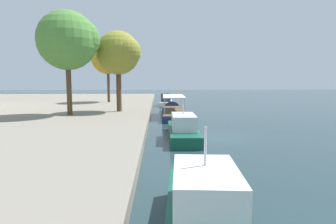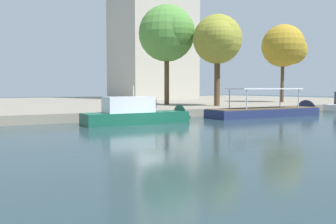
{
  "view_description": "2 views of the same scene",
  "coord_description": "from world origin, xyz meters",
  "px_view_note": "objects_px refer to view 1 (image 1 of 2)",
  "views": [
    {
      "loc": [
        -24.58,
        5.48,
        5.3
      ],
      "look_at": [
        3.24,
        4.51,
        2.0
      ],
      "focal_mm": 30.1,
      "sensor_mm": 36.0,
      "label": 1
    },
    {
      "loc": [
        -12.59,
        -23.4,
        2.89
      ],
      "look_at": [
        3.6,
        4.04,
        0.8
      ],
      "focal_mm": 38.31,
      "sensor_mm": 36.0,
      "label": 2
    }
  ],
  "objects_px": {
    "motor_yacht_1": "(202,210)",
    "motor_yacht_2": "(182,130)",
    "motor_yacht_4": "(166,102)",
    "tree_3": "(69,40)",
    "tree_1": "(109,58)",
    "tour_boat_3": "(173,113)",
    "tree_2": "(120,52)"
  },
  "relations": [
    {
      "from": "motor_yacht_1",
      "to": "motor_yacht_2",
      "type": "relative_size",
      "value": 0.86
    },
    {
      "from": "motor_yacht_4",
      "to": "tree_3",
      "type": "xyz_separation_m",
      "value": [
        -20.78,
        12.44,
        9.23
      ]
    },
    {
      "from": "motor_yacht_2",
      "to": "tree_1",
      "type": "height_order",
      "value": "tree_1"
    },
    {
      "from": "tree_1",
      "to": "tour_boat_3",
      "type": "bearing_deg",
      "value": -141.89
    },
    {
      "from": "motor_yacht_4",
      "to": "tour_boat_3",
      "type": "bearing_deg",
      "value": -174.87
    },
    {
      "from": "motor_yacht_1",
      "to": "tree_3",
      "type": "xyz_separation_m",
      "value": [
        26.24,
        12.38,
        9.16
      ]
    },
    {
      "from": "tour_boat_3",
      "to": "tree_1",
      "type": "distance_m",
      "value": 20.98
    },
    {
      "from": "motor_yacht_4",
      "to": "tree_2",
      "type": "height_order",
      "value": "tree_2"
    },
    {
      "from": "tree_2",
      "to": "tree_3",
      "type": "xyz_separation_m",
      "value": [
        -3.47,
        5.66,
        1.09
      ]
    },
    {
      "from": "tour_boat_3",
      "to": "tree_3",
      "type": "height_order",
      "value": "tree_3"
    },
    {
      "from": "tree_1",
      "to": "tree_3",
      "type": "height_order",
      "value": "tree_3"
    },
    {
      "from": "motor_yacht_1",
      "to": "tour_boat_3",
      "type": "height_order",
      "value": "motor_yacht_1"
    },
    {
      "from": "tour_boat_3",
      "to": "tree_1",
      "type": "height_order",
      "value": "tree_1"
    },
    {
      "from": "tour_boat_3",
      "to": "tree_1",
      "type": "bearing_deg",
      "value": 38.99
    },
    {
      "from": "motor_yacht_2",
      "to": "motor_yacht_4",
      "type": "xyz_separation_m",
      "value": [
        30.99,
        0.62,
        0.06
      ]
    },
    {
      "from": "motor_yacht_4",
      "to": "motor_yacht_2",
      "type": "bearing_deg",
      "value": -175.8
    },
    {
      "from": "tree_1",
      "to": "tree_3",
      "type": "bearing_deg",
      "value": 176.25
    },
    {
      "from": "motor_yacht_1",
      "to": "tree_1",
      "type": "height_order",
      "value": "tree_1"
    },
    {
      "from": "tree_3",
      "to": "tree_1",
      "type": "bearing_deg",
      "value": -3.75
    },
    {
      "from": "motor_yacht_1",
      "to": "tree_3",
      "type": "height_order",
      "value": "tree_3"
    },
    {
      "from": "tree_2",
      "to": "motor_yacht_2",
      "type": "bearing_deg",
      "value": -151.58
    },
    {
      "from": "tour_boat_3",
      "to": "tree_3",
      "type": "relative_size",
      "value": 1.13
    },
    {
      "from": "tree_1",
      "to": "tree_3",
      "type": "distance_m",
      "value": 20.03
    },
    {
      "from": "tree_1",
      "to": "motor_yacht_2",
      "type": "bearing_deg",
      "value": -158.72
    },
    {
      "from": "tree_2",
      "to": "tree_3",
      "type": "distance_m",
      "value": 6.73
    },
    {
      "from": "motor_yacht_4",
      "to": "tree_1",
      "type": "distance_m",
      "value": 14.08
    },
    {
      "from": "motor_yacht_4",
      "to": "tree_3",
      "type": "relative_size",
      "value": 0.77
    },
    {
      "from": "tour_boat_3",
      "to": "tree_3",
      "type": "xyz_separation_m",
      "value": [
        -5.06,
        13.01,
        9.61
      ]
    },
    {
      "from": "tree_3",
      "to": "tree_2",
      "type": "bearing_deg",
      "value": -58.51
    },
    {
      "from": "motor_yacht_4",
      "to": "tree_3",
      "type": "distance_m",
      "value": 25.92
    },
    {
      "from": "tree_1",
      "to": "motor_yacht_1",
      "type": "bearing_deg",
      "value": -166.53
    },
    {
      "from": "tree_1",
      "to": "tree_3",
      "type": "xyz_separation_m",
      "value": [
        -19.98,
        1.31,
        0.64
      ]
    }
  ]
}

